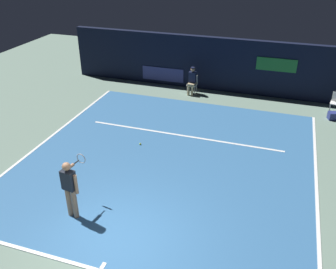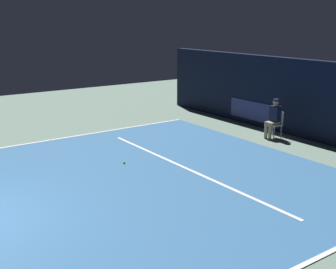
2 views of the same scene
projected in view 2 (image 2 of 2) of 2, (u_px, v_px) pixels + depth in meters
The scene contains 7 objects.
ground_plane at pixel (129, 183), 10.48m from camera, with size 29.23×29.23×0.00m, color slate.
court_surface at pixel (129, 183), 10.48m from camera, with size 9.69×10.15×0.01m, color #336699.
line_sideline_right at pixel (56, 139), 14.27m from camera, with size 0.10×10.15×0.01m, color white.
line_service at pixel (187, 168), 11.47m from camera, with size 7.56×0.10×0.01m, color white.
back_wall at pixel (314, 101), 14.02m from camera, with size 14.67×0.33×2.60m.
line_judge_on_chair at pixel (274, 118), 14.30m from camera, with size 0.45×0.53×1.32m.
tennis_ball at pixel (124, 162), 11.85m from camera, with size 0.07×0.07×0.07m, color #CCE033.
Camera 2 is at (8.60, -0.77, 3.85)m, focal length 46.09 mm.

